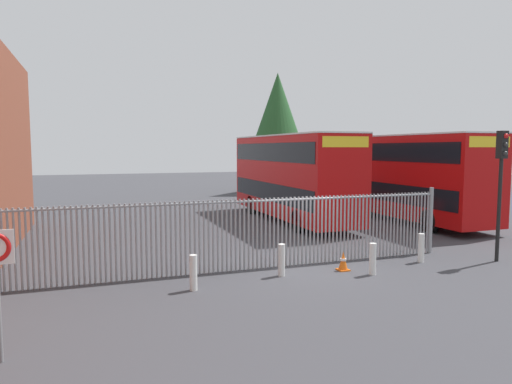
{
  "coord_description": "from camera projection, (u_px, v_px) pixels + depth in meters",
  "views": [
    {
      "loc": [
        -6.17,
        -13.28,
        3.72
      ],
      "look_at": [
        0.0,
        4.0,
        2.0
      ],
      "focal_mm": 32.46,
      "sensor_mm": 36.0,
      "label": 1
    }
  ],
  "objects": [
    {
      "name": "bollard_center_front",
      "position": [
        282.0,
        260.0,
        13.52
      ],
      "size": [
        0.2,
        0.2,
        0.95
      ],
      "primitive_type": "cylinder",
      "color": "silver",
      "rests_on": "ground"
    },
    {
      "name": "traffic_light_kerbside",
      "position": [
        501.0,
        171.0,
        15.05
      ],
      "size": [
        0.28,
        0.33,
        4.3
      ],
      "color": "black",
      "rests_on": "ground"
    },
    {
      "name": "ground_plane",
      "position": [
        228.0,
        226.0,
        22.37
      ],
      "size": [
        100.0,
        100.0,
        0.0
      ],
      "primitive_type": "plane",
      "color": "#3D3D42"
    },
    {
      "name": "double_decker_bus_near_gate",
      "position": [
        291.0,
        174.0,
        23.84
      ],
      "size": [
        2.54,
        10.81,
        4.42
      ],
      "color": "#B70C0C",
      "rests_on": "ground"
    },
    {
      "name": "traffic_cone_by_gate",
      "position": [
        343.0,
        261.0,
        14.15
      ],
      "size": [
        0.34,
        0.34,
        0.59
      ],
      "color": "orange",
      "rests_on": "ground"
    },
    {
      "name": "tree_tall_back",
      "position": [
        278.0,
        120.0,
        38.71
      ],
      "size": [
        5.42,
        5.42,
        10.01
      ],
      "color": "#4C3823",
      "rests_on": "ground"
    },
    {
      "name": "bollard_near_right",
      "position": [
        373.0,
        259.0,
        13.65
      ],
      "size": [
        0.2,
        0.2,
        0.95
      ],
      "primitive_type": "cylinder",
      "color": "silver",
      "rests_on": "ground"
    },
    {
      "name": "bollard_near_left",
      "position": [
        193.0,
        273.0,
        12.14
      ],
      "size": [
        0.2,
        0.2,
        0.95
      ],
      "primitive_type": "cylinder",
      "color": "silver",
      "rests_on": "ground"
    },
    {
      "name": "palisade_fence",
      "position": [
        249.0,
        232.0,
        14.2
      ],
      "size": [
        13.87,
        0.14,
        2.35
      ],
      "color": "gray",
      "rests_on": "ground"
    },
    {
      "name": "double_decker_bus_behind_fence_left",
      "position": [
        404.0,
        174.0,
        23.92
      ],
      "size": [
        2.54,
        10.81,
        4.42
      ],
      "color": "#B70C0C",
      "rests_on": "ground"
    },
    {
      "name": "bollard_far_right",
      "position": [
        421.0,
        248.0,
        15.17
      ],
      "size": [
        0.2,
        0.2,
        0.95
      ],
      "primitive_type": "cylinder",
      "color": "silver",
      "rests_on": "ground"
    }
  ]
}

